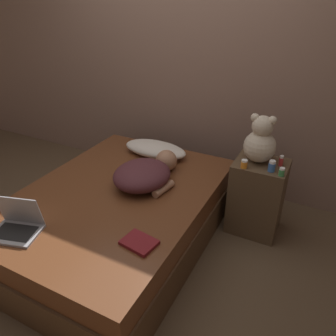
# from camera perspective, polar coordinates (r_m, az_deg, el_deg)

# --- Properties ---
(ground_plane) EXTENTS (12.00, 12.00, 0.00)m
(ground_plane) POSITION_cam_1_polar(r_m,az_deg,el_deg) (2.89, -8.40, -11.82)
(ground_plane) COLOR brown
(wall_back) EXTENTS (8.00, 0.06, 2.60)m
(wall_back) POSITION_cam_1_polar(r_m,az_deg,el_deg) (3.33, 2.84, 18.96)
(wall_back) COLOR #846656
(wall_back) RESTS_ON ground_plane
(bed) EXTENTS (1.41, 1.93, 0.46)m
(bed) POSITION_cam_1_polar(r_m,az_deg,el_deg) (2.74, -8.73, -8.19)
(bed) COLOR #4C331E
(bed) RESTS_ON ground_plane
(nightstand) EXTENTS (0.42, 0.36, 0.65)m
(nightstand) POSITION_cam_1_polar(r_m,az_deg,el_deg) (2.87, 15.17, -4.85)
(nightstand) COLOR brown
(nightstand) RESTS_ON ground_plane
(pillow) EXTENTS (0.63, 0.30, 0.13)m
(pillow) POSITION_cam_1_polar(r_m,az_deg,el_deg) (3.12, -2.23, 3.31)
(pillow) COLOR beige
(pillow) RESTS_ON bed
(person_lying) EXTENTS (0.51, 0.69, 0.19)m
(person_lying) POSITION_cam_1_polar(r_m,az_deg,el_deg) (2.65, -3.89, -0.91)
(person_lying) COLOR #4C2328
(person_lying) RESTS_ON bed
(laptop) EXTENTS (0.36, 0.31, 0.24)m
(laptop) POSITION_cam_1_polar(r_m,az_deg,el_deg) (2.38, -24.83, -8.90)
(laptop) COLOR #9E9EA3
(laptop) RESTS_ON bed
(teddy_bear) EXTENTS (0.25, 0.25, 0.39)m
(teddy_bear) POSITION_cam_1_polar(r_m,az_deg,el_deg) (2.66, 15.78, 4.44)
(teddy_bear) COLOR beige
(teddy_bear) RESTS_ON nightstand
(bottle_orange) EXTENTS (0.05, 0.05, 0.07)m
(bottle_orange) POSITION_cam_1_polar(r_m,az_deg,el_deg) (2.59, 13.13, 0.70)
(bottle_orange) COLOR orange
(bottle_orange) RESTS_ON nightstand
(bottle_blue) EXTENTS (0.05, 0.05, 0.09)m
(bottle_blue) POSITION_cam_1_polar(r_m,az_deg,el_deg) (2.59, 17.64, 0.31)
(bottle_blue) COLOR #3866B2
(bottle_blue) RESTS_ON nightstand
(bottle_red) EXTENTS (0.03, 0.03, 0.09)m
(bottle_red) POSITION_cam_1_polar(r_m,az_deg,el_deg) (2.69, 19.10, 1.18)
(bottle_red) COLOR #B72D2D
(bottle_red) RESTS_ON nightstand
(bottle_green) EXTENTS (0.04, 0.04, 0.06)m
(bottle_green) POSITION_cam_1_polar(r_m,az_deg,el_deg) (2.55, 19.19, -0.65)
(bottle_green) COLOR #3D8E4C
(bottle_green) RESTS_ON nightstand
(book) EXTENTS (0.23, 0.19, 0.02)m
(book) POSITION_cam_1_polar(r_m,az_deg,el_deg) (2.10, -5.04, -12.79)
(book) COLOR maroon
(book) RESTS_ON bed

